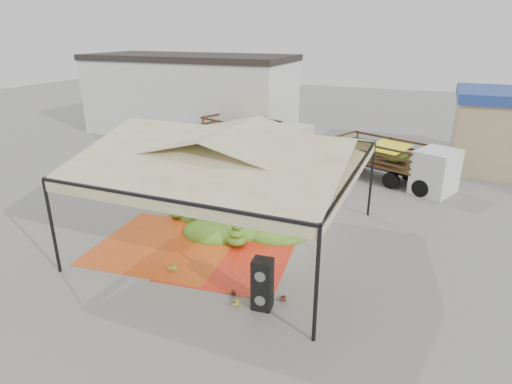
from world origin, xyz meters
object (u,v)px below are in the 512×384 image
at_px(speaker_stack, 262,284).
at_px(vendor, 266,174).
at_px(banana_heap, 240,206).
at_px(truck_left, 258,136).
at_px(truck_right, 398,158).

distance_m(speaker_stack, vendor, 8.89).
height_order(banana_heap, vendor, vendor).
distance_m(vendor, truck_left, 5.00).
bearing_deg(banana_heap, speaker_stack, -58.96).
relative_size(banana_heap, truck_right, 1.02).
xyz_separation_m(speaker_stack, truck_right, (2.19, 11.74, 0.50)).
distance_m(banana_heap, truck_left, 8.45).
relative_size(banana_heap, truck_left, 0.89).
xyz_separation_m(banana_heap, truck_right, (5.03, 7.03, 0.56)).
relative_size(vendor, truck_right, 0.26).
bearing_deg(vendor, truck_right, -170.23).
relative_size(banana_heap, vendor, 3.88).
bearing_deg(banana_heap, vendor, 95.63).
relative_size(banana_heap, speaker_stack, 4.31).
bearing_deg(banana_heap, truck_left, 107.74).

